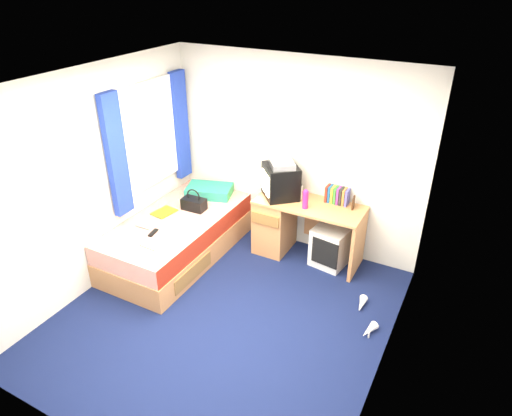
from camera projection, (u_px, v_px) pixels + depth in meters
The scene contains 20 objects.
ground at pixel (225, 316), 4.78m from camera, with size 3.40×3.40×0.00m, color #0C1438.
room_shell at pixel (220, 192), 4.09m from camera, with size 3.40×3.40×3.40m.
bed at pixel (178, 237), 5.65m from camera, with size 1.01×2.00×0.54m.
pillow at pixel (209, 191), 6.03m from camera, with size 0.58×0.37×0.13m, color #166292.
desk at pixel (288, 223), 5.68m from camera, with size 1.30×0.55×0.75m.
storage_cube at pixel (330, 246), 5.51m from camera, with size 0.39×0.39×0.49m, color silver.
crt_tv at pixel (280, 181), 5.47m from camera, with size 0.55×0.55×0.40m.
vcr at pixel (281, 163), 5.36m from camera, with size 0.37×0.27×0.07m, color #BABABD.
book_row at pixel (337, 195), 5.37m from camera, with size 0.27×0.13×0.20m.
picture_frame at pixel (353, 203), 5.27m from camera, with size 0.02×0.12×0.14m, color #311D10.
pink_water_bottle at pixel (305, 200), 5.25m from camera, with size 0.07×0.07×0.21m, color #DF1F6D.
aerosol_can at pixel (300, 192), 5.46m from camera, with size 0.05×0.05×0.18m, color silver.
handbag at pixel (194, 204), 5.67m from camera, with size 0.30×0.18×0.28m.
towel at pixel (188, 226), 5.26m from camera, with size 0.29×0.24×0.10m, color white.
magazine at pixel (164, 212), 5.63m from camera, with size 0.21×0.28×0.01m, color #C6DB18.
water_bottle at pixel (144, 225), 5.30m from camera, with size 0.07×0.07×0.20m, color white.
colour_swatch_fan at pixel (149, 247), 4.95m from camera, with size 0.22×0.06×0.01m, color gold.
remote_control at pixel (153, 233), 5.20m from camera, with size 0.05×0.16×0.02m, color black.
window_assembly at pixel (150, 138), 5.44m from camera, with size 0.11×1.42×1.40m.
white_heels at pixel (365, 317), 4.71m from camera, with size 0.31×0.59×0.09m.
Camera 1 is at (2.01, -3.08, 3.27)m, focal length 32.00 mm.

